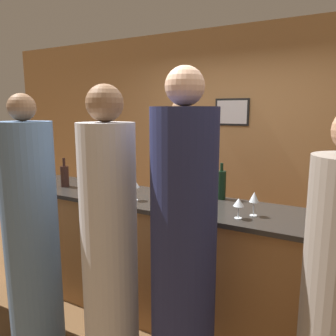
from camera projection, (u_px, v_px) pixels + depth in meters
ground_plane at (173, 316)px, 2.86m from camera, size 14.00×14.00×0.00m
back_wall at (240, 140)px, 4.18m from camera, size 8.00×0.08×2.80m
bar_counter at (174, 260)px, 2.77m from camera, size 3.62×0.64×1.04m
bartender at (181, 198)px, 3.43m from camera, size 0.40×0.40×1.88m
guest_1 at (183, 257)px, 1.90m from camera, size 0.38×0.38×2.01m
guest_3 at (110, 250)px, 2.08m from camera, size 0.35×0.35×1.93m
guest_4 at (32, 235)px, 2.39m from camera, size 0.39×0.39×1.89m
wine_bottle_0 at (221, 184)px, 2.72m from camera, size 0.08×0.08×0.30m
wine_bottle_1 at (65, 176)px, 3.17m from camera, size 0.08×0.08×0.28m
wine_glass_0 at (107, 180)px, 2.91m from camera, size 0.07×0.07×0.16m
wine_glass_1 at (254, 198)px, 2.28m from camera, size 0.07×0.07×0.17m
wine_glass_2 at (239, 203)px, 2.23m from camera, size 0.08×0.08×0.14m
wine_glass_3 at (135, 184)px, 2.68m from camera, size 0.08×0.08×0.18m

